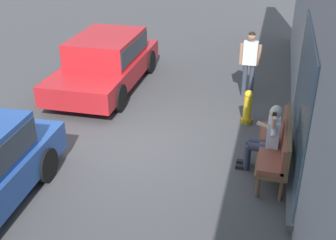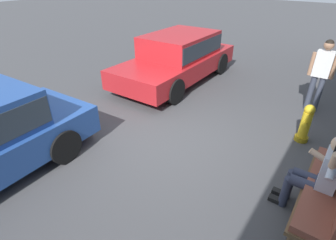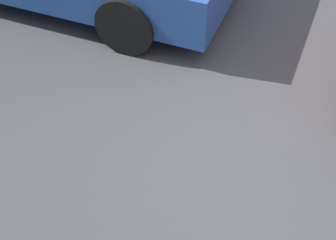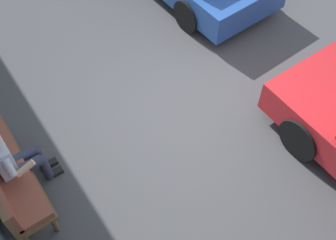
{
  "view_description": "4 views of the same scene",
  "coord_description": "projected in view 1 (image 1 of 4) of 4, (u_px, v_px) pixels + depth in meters",
  "views": [
    {
      "loc": [
        7.26,
        2.6,
        4.47
      ],
      "look_at": [
        0.29,
        0.8,
        0.82
      ],
      "focal_mm": 45.0,
      "sensor_mm": 36.0,
      "label": 1
    },
    {
      "loc": [
        3.6,
        2.6,
        3.06
      ],
      "look_at": [
        0.67,
        0.47,
        0.96
      ],
      "focal_mm": 28.0,
      "sensor_mm": 36.0,
      "label": 2
    },
    {
      "loc": [
        -0.57,
        2.6,
        3.31
      ],
      "look_at": [
        0.37,
        0.57,
        1.05
      ],
      "focal_mm": 55.0,
      "sensor_mm": 36.0,
      "label": 3
    },
    {
      "loc": [
        -3.19,
        2.6,
        5.4
      ],
      "look_at": [
        -0.4,
        0.69,
        0.77
      ],
      "focal_mm": 45.0,
      "sensor_mm": 36.0,
      "label": 4
    }
  ],
  "objects": [
    {
      "name": "fire_hydrant",
      "position": [
        248.0,
        107.0,
        9.6
      ],
      "size": [
        0.38,
        0.26,
        0.81
      ],
      "color": "olive",
      "rests_on": "ground_plane"
    },
    {
      "name": "pedestrian_standing",
      "position": [
        250.0,
        59.0,
        10.7
      ],
      "size": [
        0.21,
        0.55,
        1.73
      ],
      "color": "#383D4C",
      "rests_on": "ground_plane"
    },
    {
      "name": "parked_car_near",
      "position": [
        106.0,
        59.0,
        11.46
      ],
      "size": [
        4.47,
        1.98,
        1.41
      ],
      "color": "red",
      "rests_on": "ground_plane"
    },
    {
      "name": "bench",
      "position": [
        279.0,
        144.0,
        7.71
      ],
      "size": [
        1.92,
        0.55,
        1.01
      ],
      "color": "brown",
      "rests_on": "ground_plane"
    },
    {
      "name": "person_on_phone",
      "position": [
        267.0,
        136.0,
        7.72
      ],
      "size": [
        0.73,
        0.74,
        1.35
      ],
      "color": "#2D3347",
      "rests_on": "ground_plane"
    },
    {
      "name": "building_facade",
      "position": [
        325.0,
        33.0,
        6.93
      ],
      "size": [
        18.0,
        0.51,
        5.25
      ],
      "color": "gray",
      "rests_on": "ground_plane"
    },
    {
      "name": "ground_plane",
      "position": [
        135.0,
        144.0,
        8.87
      ],
      "size": [
        60.0,
        60.0,
        0.0
      ],
      "primitive_type": "plane",
      "color": "#424244"
    }
  ]
}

